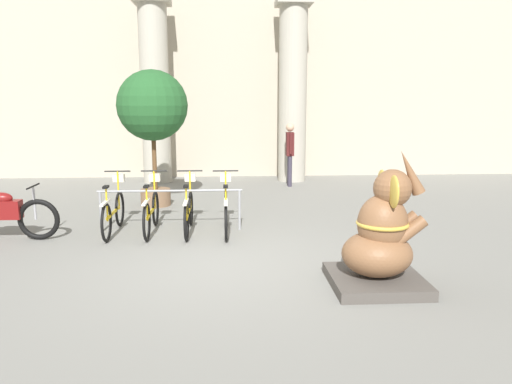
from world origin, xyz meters
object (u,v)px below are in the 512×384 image
object	(u,v)px
bicycle_0	(114,211)
elephant_statue	(381,241)
person_pedestrian	(290,148)
bicycle_3	(226,210)
bicycle_2	(189,210)
potted_tree	(153,110)
bicycle_1	(152,210)

from	to	relation	value
bicycle_0	elephant_statue	world-z (taller)	elephant_statue
elephant_statue	person_pedestrian	world-z (taller)	elephant_statue
bicycle_0	bicycle_3	bearing A→B (deg)	-2.00
bicycle_2	potted_tree	distance (m)	3.11
elephant_statue	person_pedestrian	size ratio (longest dim) A/B	1.03
bicycle_3	potted_tree	distance (m)	3.40
bicycle_0	bicycle_1	bearing A→B (deg)	0.39
bicycle_1	bicycle_2	distance (m)	0.68
person_pedestrian	bicycle_0	bearing A→B (deg)	-128.65
bicycle_0	elephant_statue	xyz separation A→B (m)	(4.01, -2.88, 0.20)
bicycle_2	bicycle_3	world-z (taller)	same
bicycle_1	elephant_statue	size ratio (longest dim) A/B	0.98
bicycle_0	elephant_statue	bearing A→B (deg)	-35.63
bicycle_0	person_pedestrian	bearing A→B (deg)	51.35
bicycle_2	person_pedestrian	distance (m)	5.41
bicycle_1	bicycle_2	world-z (taller)	same
bicycle_3	bicycle_1	bearing A→B (deg)	176.81
bicycle_3	bicycle_2	bearing A→B (deg)	176.16
bicycle_1	bicycle_3	world-z (taller)	same
bicycle_2	elephant_statue	distance (m)	3.91
bicycle_1	bicycle_2	bearing A→B (deg)	-2.54
bicycle_0	bicycle_3	size ratio (longest dim) A/B	1.00
bicycle_2	potted_tree	bearing A→B (deg)	111.22
bicycle_0	bicycle_1	world-z (taller)	same
bicycle_2	bicycle_3	xyz separation A→B (m)	(0.68, -0.05, 0.00)
potted_tree	person_pedestrian	bearing A→B (deg)	35.28
bicycle_2	elephant_statue	bearing A→B (deg)	-46.96
bicycle_0	bicycle_3	xyz separation A→B (m)	(2.03, -0.07, 0.00)
potted_tree	bicycle_1	bearing A→B (deg)	-83.90
bicycle_0	bicycle_1	distance (m)	0.68
bicycle_2	bicycle_3	size ratio (longest dim) A/B	1.00
bicycle_0	bicycle_2	distance (m)	1.35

